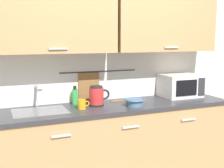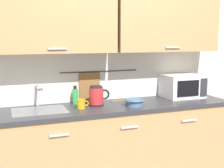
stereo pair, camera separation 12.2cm
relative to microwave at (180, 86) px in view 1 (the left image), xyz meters
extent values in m
cube|color=tan|center=(-0.87, -0.11, -0.61)|extent=(2.50, 0.60, 0.86)
cube|color=#B7B7BC|center=(-1.56, -0.42, -0.30)|extent=(0.18, 0.02, 0.02)
cube|color=#B7B7BC|center=(-0.87, -0.42, -0.30)|extent=(0.18, 0.02, 0.02)
cube|color=#B7B7BC|center=(-0.18, -0.42, -0.30)|extent=(0.18, 0.02, 0.02)
cube|color=#333338|center=(-0.87, -0.11, -0.16)|extent=(2.53, 0.63, 0.04)
cube|color=#9EA0A5|center=(-1.68, -0.09, -0.18)|extent=(0.52, 0.38, 0.09)
cube|color=silver|center=(-0.87, 0.22, 0.21)|extent=(3.70, 0.06, 2.50)
cube|color=silver|center=(-0.87, 0.19, 0.14)|extent=(2.50, 0.01, 0.55)
cube|color=tan|center=(-1.51, 0.03, 0.77)|extent=(1.23, 0.33, 0.70)
cube|color=#B7B7BC|center=(-1.51, -0.15, 0.47)|extent=(0.18, 0.01, 0.02)
cube|color=tan|center=(-0.24, 0.03, 0.77)|extent=(1.23, 0.33, 0.70)
cube|color=#B7B7BC|center=(-0.24, -0.15, 0.47)|extent=(0.18, 0.01, 0.02)
cylinder|color=#333338|center=(-0.98, 0.17, 0.19)|extent=(0.90, 0.01, 0.01)
cube|color=olive|center=(-1.10, 0.17, 0.01)|extent=(0.24, 0.02, 0.34)
cylinder|color=#B2B5BA|center=(-1.68, 0.14, -0.03)|extent=(0.03, 0.03, 0.22)
cylinder|color=#B2B5BA|center=(-1.68, 0.06, 0.07)|extent=(0.02, 0.16, 0.02)
cube|color=#B2B5BA|center=(-1.64, 0.14, 0.06)|extent=(0.07, 0.02, 0.01)
cube|color=white|center=(0.00, 0.00, 0.00)|extent=(0.46, 0.34, 0.27)
cube|color=black|center=(-0.04, -0.17, 0.00)|extent=(0.29, 0.01, 0.18)
cube|color=#2D2D33|center=(0.18, -0.17, 0.00)|extent=(0.09, 0.01, 0.21)
cylinder|color=black|center=(-1.10, -0.07, -0.13)|extent=(0.16, 0.16, 0.02)
cylinder|color=red|center=(-1.10, -0.07, -0.03)|extent=(0.15, 0.15, 0.17)
cylinder|color=#262628|center=(-1.10, -0.07, 0.06)|extent=(0.13, 0.13, 0.02)
torus|color=black|center=(-1.01, -0.07, -0.02)|extent=(0.11, 0.02, 0.11)
cylinder|color=green|center=(-1.29, 0.09, -0.06)|extent=(0.06, 0.06, 0.16)
cylinder|color=black|center=(-1.29, 0.09, 0.04)|extent=(0.03, 0.03, 0.04)
cylinder|color=orange|center=(-1.29, -0.15, -0.09)|extent=(0.08, 0.08, 0.09)
torus|color=orange|center=(-1.23, -0.15, -0.09)|extent=(0.06, 0.01, 0.06)
cylinder|color=#4C7093|center=(-0.74, -0.24, -0.10)|extent=(0.17, 0.17, 0.07)
torus|color=#4C7093|center=(-0.74, -0.24, -0.07)|extent=(0.21, 0.21, 0.01)
cube|color=#9E7042|center=(-0.79, 0.05, -0.13)|extent=(0.22, 0.03, 0.01)
ellipsoid|color=#9E7042|center=(-0.65, 0.06, -0.13)|extent=(0.06, 0.04, 0.01)
camera|label=1|loc=(-2.10, -2.87, 0.55)|focal=46.48mm
camera|label=2|loc=(-1.99, -2.91, 0.55)|focal=46.48mm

